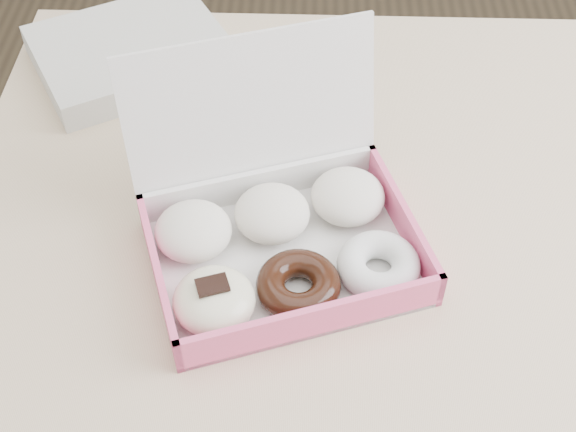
{
  "coord_description": "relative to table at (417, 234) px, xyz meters",
  "views": [
    {
      "loc": [
        -0.15,
        -0.72,
        1.49
      ],
      "look_at": [
        -0.17,
        -0.11,
        0.82
      ],
      "focal_mm": 50.0,
      "sensor_mm": 36.0,
      "label": 1
    }
  ],
  "objects": [
    {
      "name": "newspapers",
      "position": [
        -0.42,
        0.26,
        0.1
      ],
      "size": [
        0.34,
        0.32,
        0.04
      ],
      "primitive_type": "cube",
      "rotation": [
        0.0,
        0.0,
        0.51
      ],
      "color": "beige",
      "rests_on": "table"
    },
    {
      "name": "donut_box",
      "position": [
        -0.18,
        -0.1,
        0.11
      ],
      "size": [
        0.38,
        0.35,
        0.22
      ],
      "rotation": [
        0.0,
        0.0,
        0.33
      ],
      "color": "silver",
      "rests_on": "table"
    },
    {
      "name": "table",
      "position": [
        0.0,
        0.0,
        0.0
      ],
      "size": [
        1.2,
        0.8,
        0.75
      ],
      "color": "tan",
      "rests_on": "ground"
    }
  ]
}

